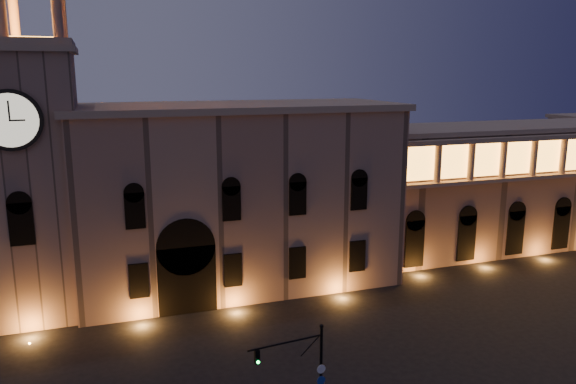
{
  "coord_description": "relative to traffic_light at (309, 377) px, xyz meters",
  "views": [
    {
      "loc": [
        -14.35,
        -29.76,
        20.51
      ],
      "look_at": [
        1.12,
        16.0,
        10.14
      ],
      "focal_mm": 35.0,
      "sensor_mm": 36.0,
      "label": 1
    }
  ],
  "objects": [
    {
      "name": "traffic_light",
      "position": [
        0.0,
        0.0,
        0.0
      ],
      "size": [
        4.73,
        0.88,
        6.52
      ],
      "rotation": [
        0.0,
        0.0,
        0.11
      ],
      "color": "black",
      "rests_on": "ground"
    },
    {
      "name": "clock_tower",
      "position": [
        -16.61,
        23.48,
        9.08
      ],
      "size": [
        9.8,
        9.8,
        32.4
      ],
      "color": "#91705F",
      "rests_on": "ground"
    },
    {
      "name": "colonnade_wing",
      "position": [
        35.89,
        26.43,
        3.91
      ],
      "size": [
        40.6,
        11.5,
        14.5
      ],
      "color": "#8B6A59",
      "rests_on": "ground"
    },
    {
      "name": "government_building",
      "position": [
        1.81,
        24.44,
        5.35
      ],
      "size": [
        30.8,
        12.8,
        17.6
      ],
      "color": "#91705F",
      "rests_on": "ground"
    }
  ]
}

